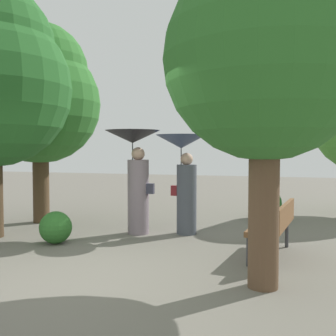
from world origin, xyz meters
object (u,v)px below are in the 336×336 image
at_px(person_left, 135,164).
at_px(tree_near_right, 266,39).
at_px(person_right, 184,167).
at_px(park_bench, 275,224).
at_px(tree_near_left, 40,93).

bearing_deg(person_left, tree_near_right, -124.51).
relative_size(person_left, person_right, 1.05).
height_order(person_left, park_bench, person_left).
distance_m(person_right, tree_near_left, 3.78).
relative_size(person_left, tree_near_right, 0.46).
distance_m(person_left, tree_near_left, 2.98).
height_order(person_left, person_right, person_left).
xyz_separation_m(park_bench, tree_near_right, (-0.10, -1.44, 2.43)).
xyz_separation_m(person_right, tree_near_right, (1.67, -2.61, 1.62)).
xyz_separation_m(tree_near_left, tree_near_right, (5.09, -2.84, 0.01)).
xyz_separation_m(person_right, park_bench, (1.77, -1.18, -0.81)).
distance_m(park_bench, tree_near_left, 5.89).
bearing_deg(park_bench, person_right, -115.66).
bearing_deg(person_right, tree_near_left, 94.18).
relative_size(park_bench, tree_near_right, 0.35).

